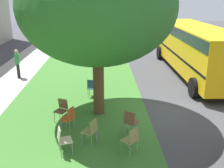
# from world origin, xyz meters

# --- Properties ---
(ground) EXTENTS (80.00, 80.00, 0.00)m
(ground) POSITION_xyz_m (0.00, 0.00, 0.00)
(ground) COLOR #424247
(grass_verge) EXTENTS (48.00, 6.00, 0.01)m
(grass_verge) POSITION_xyz_m (0.00, 3.20, 0.00)
(grass_verge) COLOR #3D752D
(grass_verge) RESTS_ON ground
(street_tree) EXTENTS (5.81, 5.81, 6.37)m
(street_tree) POSITION_xyz_m (0.08, 2.20, 4.21)
(street_tree) COLOR brown
(street_tree) RESTS_ON ground
(chair_0) EXTENTS (0.59, 0.59, 0.88)m
(chair_0) POSITION_xyz_m (-2.95, 1.18, 0.52)
(chair_0) COLOR olive
(chair_0) RESTS_ON ground
(chair_1) EXTENTS (0.57, 0.57, 0.88)m
(chair_1) POSITION_xyz_m (-1.74, 1.08, 0.52)
(chair_1) COLOR brown
(chair_1) RESTS_ON ground
(chair_2) EXTENTS (0.51, 0.52, 0.88)m
(chair_2) POSITION_xyz_m (-2.86, 3.26, 0.52)
(chair_2) COLOR beige
(chair_2) RESTS_ON ground
(chair_3) EXTENTS (0.56, 0.55, 0.88)m
(chair_3) POSITION_xyz_m (-0.61, 3.62, 0.52)
(chair_3) COLOR brown
(chair_3) RESTS_ON ground
(chair_4) EXTENTS (0.55, 0.56, 0.88)m
(chair_4) POSITION_xyz_m (-2.34, 2.42, 0.52)
(chair_4) COLOR olive
(chair_4) RESTS_ON ground
(chair_5) EXTENTS (0.48, 0.48, 0.88)m
(chair_5) POSITION_xyz_m (1.91, 2.55, 0.52)
(chair_5) COLOR #335184
(chair_5) RESTS_ON ground
(chair_6) EXTENTS (0.54, 0.55, 0.88)m
(chair_6) POSITION_xyz_m (-1.38, 3.24, 0.52)
(chair_6) COLOR #C64C1E
(chair_6) RESTS_ON ground
(school_bus) EXTENTS (10.40, 2.80, 2.88)m
(school_bus) POSITION_xyz_m (5.71, -3.52, 1.76)
(school_bus) COLOR yellow
(school_bus) RESTS_ON ground
(pedestrian_1) EXTENTS (0.38, 0.24, 1.69)m
(pedestrian_1) POSITION_xyz_m (5.15, 6.96, 0.93)
(pedestrian_1) COLOR black
(pedestrian_1) RESTS_ON ground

